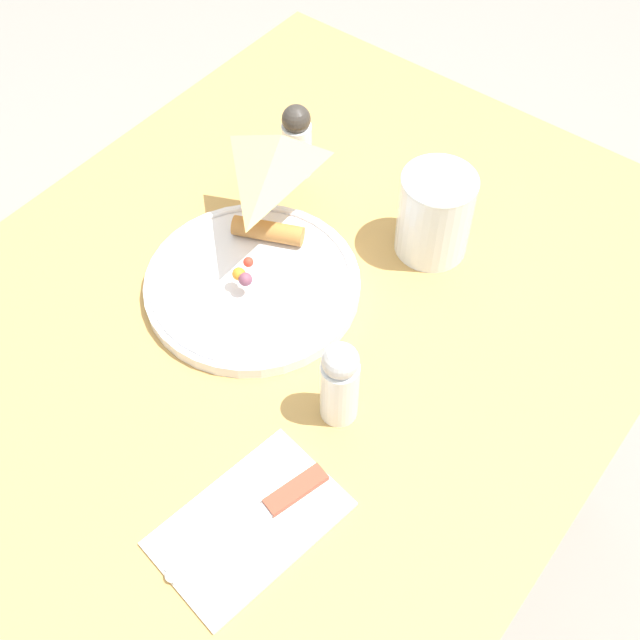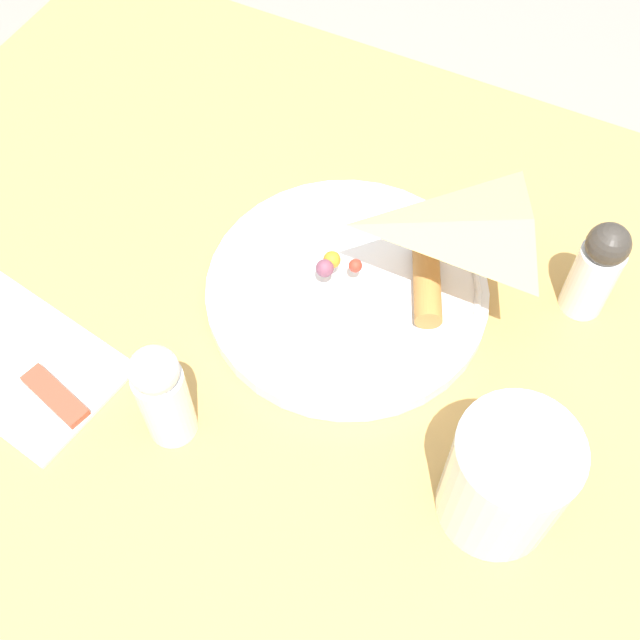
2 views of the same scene
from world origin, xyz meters
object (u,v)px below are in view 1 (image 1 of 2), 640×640
butter_knife (257,517)px  pepper_shaker (297,140)px  milk_glass (434,217)px  plate_pizza (253,281)px  salt_shaker (340,382)px  dining_table (288,376)px  napkin_folded (250,524)px

butter_knife → pepper_shaker: size_ratio=1.72×
pepper_shaker → milk_glass: bearing=88.4°
milk_glass → plate_pizza: bearing=-34.6°
milk_glass → butter_knife: size_ratio=0.62×
milk_glass → salt_shaker: size_ratio=0.98×
dining_table → salt_shaker: 0.23m
dining_table → milk_glass: bearing=159.4°
napkin_folded → butter_knife: size_ratio=1.09×
milk_glass → pepper_shaker: milk_glass is taller
milk_glass → napkin_folded: (0.41, 0.06, -0.05)m
napkin_folded → butter_knife: 0.01m
milk_glass → salt_shaker: 0.26m
plate_pizza → salt_shaker: bearing=68.3°
pepper_shaker → salt_shaker: bearing=45.5°
salt_shaker → milk_glass: bearing=-168.3°
dining_table → salt_shaker: size_ratio=8.74×
plate_pizza → salt_shaker: size_ratio=2.23×
dining_table → plate_pizza: plate_pizza is taller
plate_pizza → napkin_folded: (0.22, 0.19, -0.01)m
butter_knife → pepper_shaker: bearing=-130.5°
napkin_folded → butter_knife: butter_knife is taller
pepper_shaker → dining_table: bearing=35.2°
milk_glass → napkin_folded: 0.42m
dining_table → butter_knife: bearing=33.5°
butter_knife → pepper_shaker: pepper_shaker is taller
milk_glass → napkin_folded: milk_glass is taller
plate_pizza → butter_knife: bearing=41.5°
plate_pizza → salt_shaker: salt_shaker is taller
dining_table → salt_shaker: salt_shaker is taller
plate_pizza → napkin_folded: size_ratio=1.30×
butter_knife → salt_shaker: salt_shaker is taller
napkin_folded → salt_shaker: 0.16m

